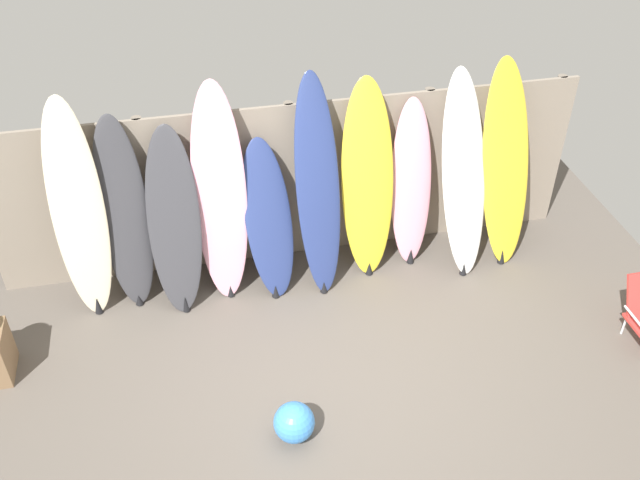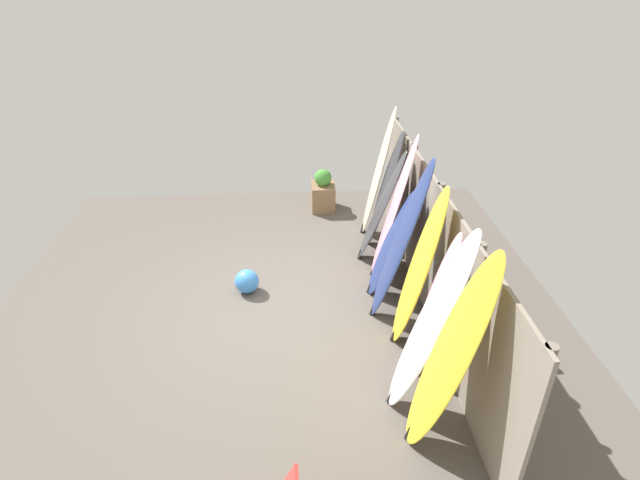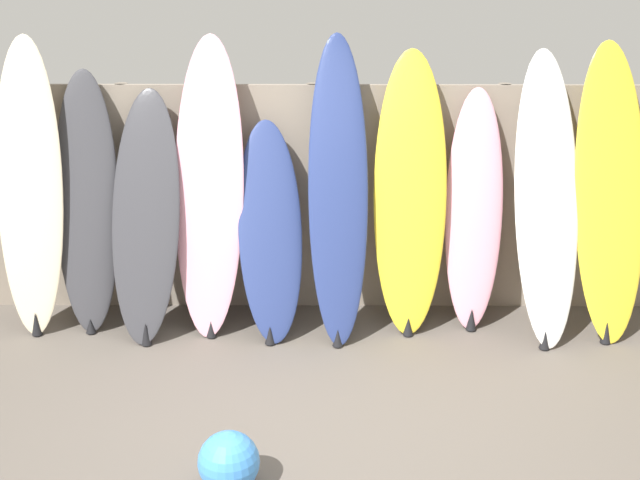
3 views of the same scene
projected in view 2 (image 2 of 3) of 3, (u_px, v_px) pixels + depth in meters
name	position (u px, v px, depth m)	size (l,w,h in m)	color
ground	(278.00, 309.00, 6.79)	(7.68, 7.68, 0.00)	#5B544C
fence_back	(431.00, 248.00, 6.45)	(6.08, 0.11, 1.80)	gray
surfboard_cream_0	(378.00, 174.00, 8.14)	(0.52, 0.52, 2.20)	beige
surfboard_charcoal_1	(385.00, 191.00, 7.86)	(0.48, 0.53, 1.94)	#38383D
surfboard_charcoal_2	(381.00, 208.00, 7.49)	(0.58, 0.73, 1.81)	#38383D
surfboard_pink_3	(393.00, 210.00, 7.00)	(0.57, 0.61, 2.19)	pink
surfboard_navy_4	(392.00, 245.00, 6.76)	(0.55, 0.70, 1.58)	navy
surfboard_navy_5	(400.00, 243.00, 6.16)	(0.46, 0.71, 2.21)	navy
surfboard_yellow_6	(418.00, 270.00, 5.74)	(0.54, 0.52, 2.09)	yellow
surfboard_pink_7	(433.00, 306.00, 5.39)	(0.45, 0.47, 1.81)	pink
surfboard_white_8	(430.00, 325.00, 4.88)	(0.55, 0.81, 2.10)	white
surfboard_yellow_9	(449.00, 357.00, 4.46)	(0.62, 0.73, 2.15)	yellow
planter_box	(323.00, 192.00, 9.33)	(0.52, 0.43, 0.79)	#846647
beach_ball	(247.00, 281.00, 7.06)	(0.35, 0.35, 0.35)	#3F8CE5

